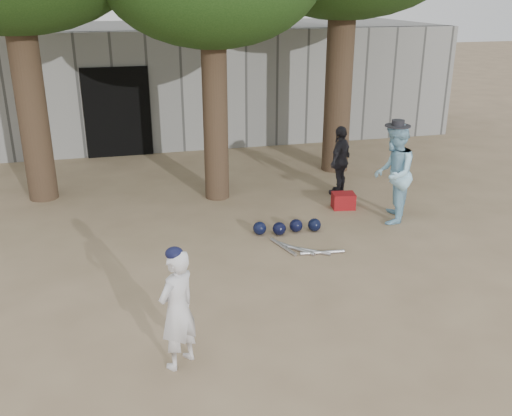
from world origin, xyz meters
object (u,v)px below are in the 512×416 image
object	(u,v)px
spectator_dark	(340,160)
red_bag	(343,201)
spectator_blue	(393,174)
boy_player	(177,309)

from	to	relation	value
spectator_dark	red_bag	size ratio (longest dim) A/B	3.36
spectator_blue	spectator_dark	world-z (taller)	spectator_blue
red_bag	spectator_blue	bearing A→B (deg)	-54.50
boy_player	spectator_dark	world-z (taller)	spectator_dark
boy_player	red_bag	xyz separation A→B (m)	(3.65, 4.11, -0.55)
boy_player	spectator_blue	world-z (taller)	spectator_blue
spectator_blue	red_bag	world-z (taller)	spectator_blue
spectator_blue	boy_player	bearing A→B (deg)	-21.22
spectator_dark	spectator_blue	bearing A→B (deg)	56.47
boy_player	red_bag	world-z (taller)	boy_player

